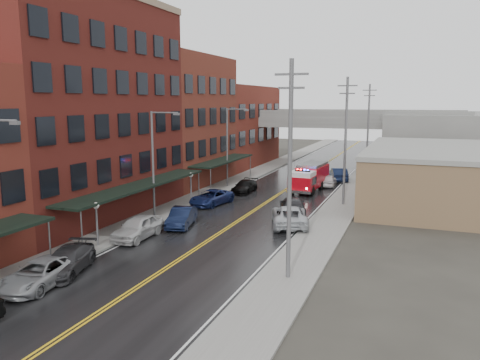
% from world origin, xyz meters
% --- Properties ---
extents(road, '(11.00, 160.00, 0.02)m').
position_xyz_m(road, '(0.00, 30.00, 0.01)').
color(road, black).
rests_on(road, ground).
extents(sidewalk_left, '(3.00, 160.00, 0.15)m').
position_xyz_m(sidewalk_left, '(-7.30, 30.00, 0.07)').
color(sidewalk_left, slate).
rests_on(sidewalk_left, ground).
extents(sidewalk_right, '(3.00, 160.00, 0.15)m').
position_xyz_m(sidewalk_right, '(7.30, 30.00, 0.07)').
color(sidewalk_right, slate).
rests_on(sidewalk_right, ground).
extents(curb_left, '(0.30, 160.00, 0.15)m').
position_xyz_m(curb_left, '(-5.65, 30.00, 0.07)').
color(curb_left, gray).
rests_on(curb_left, ground).
extents(curb_right, '(0.30, 160.00, 0.15)m').
position_xyz_m(curb_right, '(5.65, 30.00, 0.07)').
color(curb_right, gray).
rests_on(curb_right, ground).
extents(brick_building_b, '(9.00, 20.00, 18.00)m').
position_xyz_m(brick_building_b, '(-13.30, 23.00, 9.00)').
color(brick_building_b, '#591917').
rests_on(brick_building_b, ground).
extents(brick_building_c, '(9.00, 15.00, 15.00)m').
position_xyz_m(brick_building_c, '(-13.30, 40.50, 7.50)').
color(brick_building_c, brown).
rests_on(brick_building_c, ground).
extents(brick_building_far, '(9.00, 20.00, 12.00)m').
position_xyz_m(brick_building_far, '(-13.30, 58.00, 6.00)').
color(brick_building_far, maroon).
rests_on(brick_building_far, ground).
extents(tan_building, '(14.00, 22.00, 5.00)m').
position_xyz_m(tan_building, '(16.00, 40.00, 2.50)').
color(tan_building, brown).
rests_on(tan_building, ground).
extents(right_far_block, '(18.00, 30.00, 8.00)m').
position_xyz_m(right_far_block, '(18.00, 70.00, 4.00)').
color(right_far_block, slate).
rests_on(right_far_block, ground).
extents(awning_1, '(2.60, 18.00, 3.09)m').
position_xyz_m(awning_1, '(-7.49, 23.00, 2.99)').
color(awning_1, black).
rests_on(awning_1, ground).
extents(awning_2, '(2.60, 13.00, 3.09)m').
position_xyz_m(awning_2, '(-7.49, 40.50, 2.99)').
color(awning_2, black).
rests_on(awning_2, ground).
extents(globe_lamp_1, '(0.44, 0.44, 3.12)m').
position_xyz_m(globe_lamp_1, '(-6.40, 16.00, 2.31)').
color(globe_lamp_1, '#59595B').
rests_on(globe_lamp_1, ground).
extents(globe_lamp_2, '(0.44, 0.44, 3.12)m').
position_xyz_m(globe_lamp_2, '(-6.40, 30.00, 2.31)').
color(globe_lamp_2, '#59595B').
rests_on(globe_lamp_2, ground).
extents(street_lamp_1, '(2.64, 0.22, 9.00)m').
position_xyz_m(street_lamp_1, '(-6.55, 24.00, 5.19)').
color(street_lamp_1, '#59595B').
rests_on(street_lamp_1, ground).
extents(street_lamp_2, '(2.64, 0.22, 9.00)m').
position_xyz_m(street_lamp_2, '(-6.55, 40.00, 5.19)').
color(street_lamp_2, '#59595B').
rests_on(street_lamp_2, ground).
extents(utility_pole_0, '(1.80, 0.24, 12.00)m').
position_xyz_m(utility_pole_0, '(7.20, 15.00, 6.31)').
color(utility_pole_0, '#59595B').
rests_on(utility_pole_0, ground).
extents(utility_pole_1, '(1.80, 0.24, 12.00)m').
position_xyz_m(utility_pole_1, '(7.20, 35.00, 6.31)').
color(utility_pole_1, '#59595B').
rests_on(utility_pole_1, ground).
extents(utility_pole_2, '(1.80, 0.24, 12.00)m').
position_xyz_m(utility_pole_2, '(7.20, 55.00, 6.31)').
color(utility_pole_2, '#59595B').
rests_on(utility_pole_2, ground).
extents(overpass, '(40.00, 10.00, 7.50)m').
position_xyz_m(overpass, '(0.00, 62.00, 5.99)').
color(overpass, slate).
rests_on(overpass, ground).
extents(fire_truck, '(3.57, 8.08, 2.90)m').
position_xyz_m(fire_truck, '(2.50, 41.29, 1.57)').
color(fire_truck, '#AD0813').
rests_on(fire_truck, ground).
extents(parked_car_left_2, '(2.91, 5.27, 1.40)m').
position_xyz_m(parked_car_left_2, '(-5.00, 9.30, 0.70)').
color(parked_car_left_2, gray).
rests_on(parked_car_left_2, ground).
extents(parked_car_left_3, '(3.35, 5.32, 1.44)m').
position_xyz_m(parked_car_left_3, '(-5.00, 11.43, 0.72)').
color(parked_car_left_3, '#28272A').
rests_on(parked_car_left_3, ground).
extents(parked_car_left_4, '(2.09, 4.94, 1.67)m').
position_xyz_m(parked_car_left_4, '(-5.00, 18.73, 0.83)').
color(parked_car_left_4, '#B8B8B8').
rests_on(parked_car_left_4, ground).
extents(parked_car_left_5, '(2.63, 4.80, 1.50)m').
position_xyz_m(parked_car_left_5, '(-3.60, 22.80, 0.75)').
color(parked_car_left_5, black).
rests_on(parked_car_left_5, ground).
extents(parked_car_left_6, '(3.24, 5.44, 1.42)m').
position_xyz_m(parked_car_left_6, '(-4.62, 30.77, 0.71)').
color(parked_car_left_6, '#15204F').
rests_on(parked_car_left_6, ground).
extents(parked_car_left_7, '(1.93, 4.60, 1.33)m').
position_xyz_m(parked_car_left_7, '(-3.77, 37.59, 0.66)').
color(parked_car_left_7, black).
rests_on(parked_car_left_7, ground).
extents(parked_car_right_0, '(4.38, 6.39, 1.62)m').
position_xyz_m(parked_car_right_0, '(4.33, 26.03, 0.81)').
color(parked_car_right_0, '#B2B6BB').
rests_on(parked_car_right_0, ground).
extents(parked_car_right_1, '(3.59, 5.60, 1.51)m').
position_xyz_m(parked_car_right_1, '(3.60, 29.80, 0.75)').
color(parked_car_right_1, '#232325').
rests_on(parked_car_right_1, ground).
extents(parked_car_right_2, '(1.96, 4.22, 1.40)m').
position_xyz_m(parked_car_right_2, '(4.03, 44.60, 0.70)').
color(parked_car_right_2, silver).
rests_on(parked_car_right_2, ground).
extents(parked_car_right_3, '(3.13, 5.31, 1.65)m').
position_xyz_m(parked_car_right_3, '(4.54, 48.69, 0.83)').
color(parked_car_right_3, black).
rests_on(parked_car_right_3, ground).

